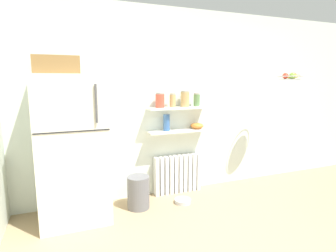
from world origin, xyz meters
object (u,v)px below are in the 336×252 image
(refrigerator, at_px, (72,145))
(radiator, at_px, (178,174))
(vase, at_px, (167,123))
(shelf_bowl, at_px, (197,126))
(storage_jar_2, at_px, (185,99))
(storage_jar_1, at_px, (173,100))
(storage_jar_0, at_px, (160,100))
(pet_food_bowl, at_px, (183,201))
(hanging_fruit_basket, at_px, (290,77))
(trash_bin, at_px, (138,192))
(storage_jar_3, at_px, (197,100))

(refrigerator, bearing_deg, radiator, 10.32)
(vase, bearing_deg, shelf_bowl, 0.00)
(storage_jar_2, bearing_deg, radiator, 162.01)
(storage_jar_1, distance_m, storage_jar_2, 0.19)
(storage_jar_0, relative_size, pet_food_bowl, 0.93)
(storage_jar_0, height_order, shelf_bowl, storage_jar_0)
(radiator, distance_m, hanging_fruit_basket, 2.12)
(vase, bearing_deg, storage_jar_2, 0.00)
(radiator, height_order, shelf_bowl, shelf_bowl)
(refrigerator, relative_size, vase, 8.09)
(radiator, distance_m, storage_jar_2, 1.09)
(storage_jar_2, bearing_deg, hanging_fruit_basket, -17.63)
(trash_bin, xyz_separation_m, pet_food_bowl, (0.59, -0.08, -0.18))
(storage_jar_1, bearing_deg, refrigerator, -170.22)
(storage_jar_1, distance_m, hanging_fruit_basket, 1.70)
(storage_jar_3, distance_m, vase, 0.55)
(radiator, height_order, storage_jar_3, storage_jar_3)
(trash_bin, bearing_deg, hanging_fruit_basket, -5.15)
(shelf_bowl, height_order, trash_bin, shelf_bowl)
(storage_jar_0, xyz_separation_m, storage_jar_3, (0.55, 0.00, -0.01))
(storage_jar_1, relative_size, vase, 0.83)
(vase, bearing_deg, hanging_fruit_basket, -14.92)
(radiator, height_order, vase, vase)
(vase, relative_size, pet_food_bowl, 1.06)
(storage_jar_3, relative_size, vase, 0.82)
(vase, bearing_deg, storage_jar_1, 0.00)
(radiator, bearing_deg, refrigerator, -169.68)
(trash_bin, bearing_deg, pet_food_bowl, -7.42)
(storage_jar_2, bearing_deg, vase, 180.00)
(storage_jar_3, relative_size, hanging_fruit_basket, 0.55)
(pet_food_bowl, distance_m, hanging_fruit_basket, 2.30)
(storage_jar_0, height_order, storage_jar_1, storage_jar_0)
(vase, distance_m, trash_bin, 1.00)
(storage_jar_3, bearing_deg, pet_food_bowl, -136.73)
(storage_jar_1, height_order, storage_jar_2, storage_jar_2)
(storage_jar_3, bearing_deg, refrigerator, -172.31)
(storage_jar_0, xyz_separation_m, hanging_fruit_basket, (1.79, -0.45, 0.32))
(storage_jar_2, distance_m, pet_food_bowl, 1.39)
(refrigerator, bearing_deg, storage_jar_3, 7.69)
(storage_jar_1, bearing_deg, storage_jar_0, 180.00)
(storage_jar_0, relative_size, vase, 0.88)
(radiator, distance_m, storage_jar_0, 1.11)
(refrigerator, distance_m, storage_jar_3, 1.79)
(pet_food_bowl, bearing_deg, refrigerator, 175.69)
(refrigerator, xyz_separation_m, storage_jar_2, (1.52, 0.23, 0.48))
(radiator, bearing_deg, storage_jar_0, -173.82)
(storage_jar_3, distance_m, shelf_bowl, 0.38)
(storage_jar_2, xyz_separation_m, trash_bin, (-0.76, -0.26, -1.16))
(storage_jar_2, height_order, hanging_fruit_basket, hanging_fruit_basket)
(shelf_bowl, bearing_deg, vase, 180.00)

